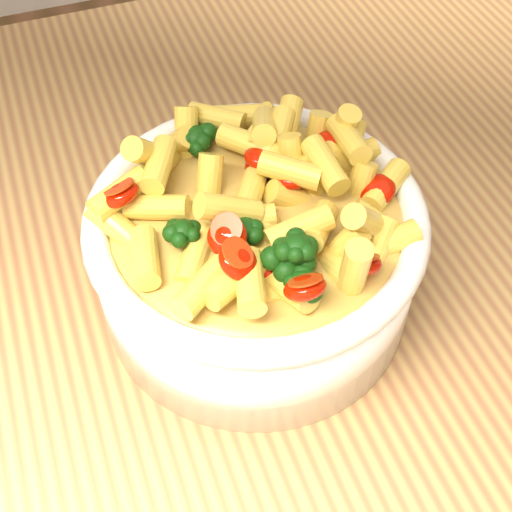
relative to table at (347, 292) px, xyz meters
name	(u,v)px	position (x,y,z in m)	size (l,w,h in m)	color
table	(347,292)	(0.00, 0.00, 0.00)	(1.20, 0.80, 0.90)	tan
serving_bowl	(256,255)	(-0.11, -0.05, 0.15)	(0.23, 0.23, 0.10)	white
pasta_salad	(256,193)	(-0.11, -0.05, 0.22)	(0.18, 0.18, 0.04)	#FBD34F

